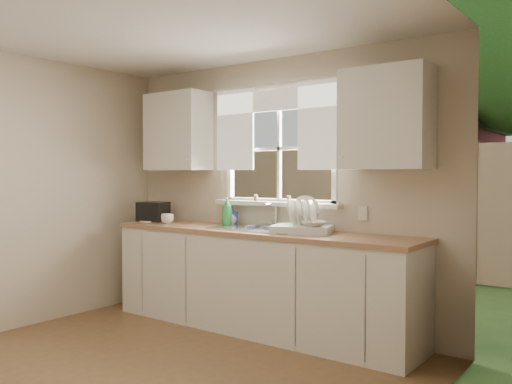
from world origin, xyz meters
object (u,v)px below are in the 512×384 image
Objects in this scene: dish_rack at (302,225)px; black_appliance at (153,212)px; cup at (167,219)px; soap_bottle_a at (227,211)px.

dish_rack is 2.10× the size of black_appliance.
cup is at bearing -176.08° from dish_rack.
soap_bottle_a is 2.16× the size of cup.
soap_bottle_a is (-0.92, 0.09, 0.07)m from dish_rack.
cup is (-0.61, -0.20, -0.09)m from soap_bottle_a.
dish_rack is 0.93m from soap_bottle_a.
black_appliance reaches higher than cup.
dish_rack is 1.53m from cup.
black_appliance is (-1.86, 0.01, 0.04)m from dish_rack.
soap_bottle_a is 0.99× the size of black_appliance.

